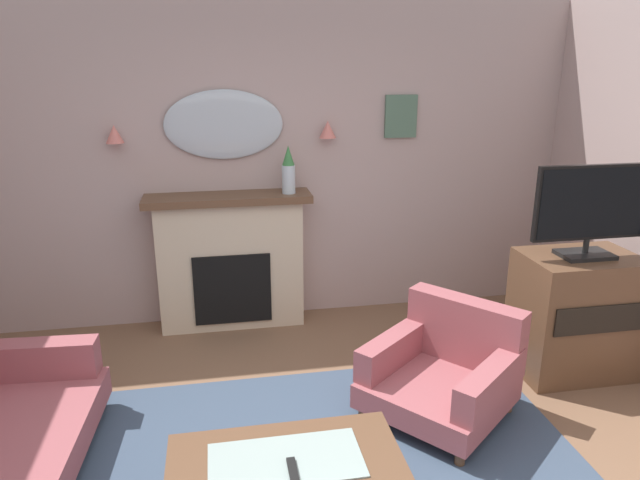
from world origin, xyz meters
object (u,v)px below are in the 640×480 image
mantel_vase_centre (288,171)px  fireplace (231,263)px  wall_sconce_left (114,134)px  tv_cabinet (574,314)px  framed_picture (401,116)px  coffee_table (286,471)px  armchair_by_coffee_table (446,369)px  tv_remote (293,471)px  wall_mirror (224,125)px  wall_sconce_right (328,129)px  tv_flatscreen (592,209)px

mantel_vase_centre → fireplace: bearing=176.8°
wall_sconce_left → tv_cabinet: size_ratio=0.16×
framed_picture → tv_cabinet: bearing=-56.2°
wall_sconce_left → tv_cabinet: bearing=-22.0°
coffee_table → armchair_by_coffee_table: 1.45m
coffee_table → tv_cabinet: 2.57m
framed_picture → armchair_by_coffee_table: size_ratio=0.32×
tv_remote → armchair_by_coffee_table: (1.13, 0.96, -0.15)m
coffee_table → framed_picture: bearing=62.6°
mantel_vase_centre → wall_sconce_left: wall_sconce_left is taller
tv_remote → armchair_by_coffee_table: bearing=40.4°
fireplace → wall_mirror: size_ratio=1.42×
mantel_vase_centre → wall_sconce_right: (0.35, 0.12, 0.31)m
fireplace → mantel_vase_centre: (0.50, -0.03, 0.78)m
mantel_vase_centre → wall_sconce_left: size_ratio=2.81×
mantel_vase_centre → coffee_table: size_ratio=0.36×
tv_cabinet → framed_picture: bearing=123.8°
wall_sconce_left → wall_sconce_right: size_ratio=1.00×
mantel_vase_centre → coffee_table: mantel_vase_centre is taller
fireplace → wall_sconce_left: wall_sconce_left is taller
coffee_table → tv_cabinet: bearing=28.0°
mantel_vase_centre → tv_flatscreen: bearing=-32.4°
wall_sconce_right → armchair_by_coffee_table: bearing=-74.4°
framed_picture → wall_mirror: bearing=-179.6°
mantel_vase_centre → armchair_by_coffee_table: bearing=-62.1°
coffee_table → tv_cabinet: tv_cabinet is taller
wall_sconce_right → tv_remote: size_ratio=0.88×
wall_sconce_left → tv_cabinet: 3.73m
mantel_vase_centre → framed_picture: bearing=10.2°
wall_sconce_left → wall_mirror: bearing=3.4°
tv_cabinet → tv_flatscreen: bearing=-90.0°
wall_sconce_left → tv_cabinet: (3.27, -1.32, -1.21)m
framed_picture → tv_remote: (-1.32, -2.67, -1.30)m
wall_sconce_left → tv_remote: 3.06m
wall_mirror → coffee_table: (0.16, -2.58, -1.33)m
fireplace → wall_mirror: (0.00, 0.14, 1.14)m
tv_remote → tv_flatscreen: 2.70m
fireplace → tv_flatscreen: (2.42, -1.25, 0.68)m
wall_sconce_right → framed_picture: 0.66m
framed_picture → wall_sconce_right: bearing=-174.7°
coffee_table → armchair_by_coffee_table: size_ratio=0.96×
wall_sconce_left → armchair_by_coffee_table: 3.04m
framed_picture → tv_flatscreen: size_ratio=0.43×
tv_remote → framed_picture: bearing=63.7°
wall_mirror → tv_flatscreen: wall_mirror is taller
coffee_table → mantel_vase_centre: bearing=81.9°
wall_mirror → coffee_table: wall_mirror is taller
tv_remote → tv_cabinet: size_ratio=0.18×
wall_mirror → armchair_by_coffee_table: bearing=-52.3°
framed_picture → tv_flatscreen: bearing=-56.6°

